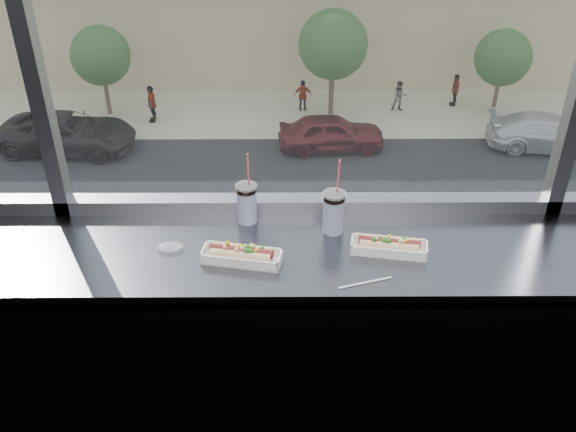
{
  "coord_description": "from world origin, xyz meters",
  "views": [
    {
      "loc": [
        -0.09,
        -0.73,
        2.53
      ],
      "look_at": [
        -0.08,
        1.23,
        1.25
      ],
      "focal_mm": 40.0,
      "sensor_mm": 36.0,
      "label": 1
    }
  ],
  "objects_px": {
    "car_near_d": "(520,228)",
    "car_far_c": "(550,127)",
    "pedestrian_a": "(151,100)",
    "tree_center": "(333,45)",
    "loose_straw": "(365,283)",
    "pedestrian_b": "(303,93)",
    "hotdog_tray_right": "(389,246)",
    "pedestrian_c": "(400,93)",
    "hotdog_tray_left": "(241,255)",
    "pedestrian_d": "(456,87)",
    "tree_right": "(503,58)",
    "car_far_b": "(332,127)",
    "car_near_b": "(40,228)",
    "car_near_c": "(250,226)",
    "car_far_a": "(66,127)",
    "wrapper": "(170,247)",
    "tree_left": "(101,56)",
    "soda_cup_right": "(334,210)",
    "soda_cup_left": "(247,201)"
  },
  "relations": [
    {
      "from": "car_near_d",
      "to": "car_far_c",
      "type": "bearing_deg",
      "value": -26.0
    },
    {
      "from": "pedestrian_a",
      "to": "tree_center",
      "type": "bearing_deg",
      "value": 95.96
    },
    {
      "from": "loose_straw",
      "to": "pedestrian_b",
      "type": "bearing_deg",
      "value": 71.63
    },
    {
      "from": "hotdog_tray_right",
      "to": "pedestrian_a",
      "type": "bearing_deg",
      "value": 113.67
    },
    {
      "from": "pedestrian_c",
      "to": "pedestrian_b",
      "type": "xyz_separation_m",
      "value": [
        -4.91,
        0.05,
        0.04
      ]
    },
    {
      "from": "hotdog_tray_left",
      "to": "tree_center",
      "type": "xyz_separation_m",
      "value": [
        2.49,
        28.35,
        -8.54
      ]
    },
    {
      "from": "pedestrian_d",
      "to": "tree_right",
      "type": "distance_m",
      "value": 2.8
    },
    {
      "from": "car_far_b",
      "to": "tree_right",
      "type": "height_order",
      "value": "tree_right"
    },
    {
      "from": "car_near_b",
      "to": "car_far_c",
      "type": "bearing_deg",
      "value": -60.66
    },
    {
      "from": "tree_center",
      "to": "tree_right",
      "type": "bearing_deg",
      "value": -0.0
    },
    {
      "from": "car_near_c",
      "to": "car_near_b",
      "type": "height_order",
      "value": "car_near_c"
    },
    {
      "from": "car_near_d",
      "to": "car_far_a",
      "type": "distance_m",
      "value": 19.59
    },
    {
      "from": "hotdog_tray_right",
      "to": "car_near_b",
      "type": "bearing_deg",
      "value": 127.94
    },
    {
      "from": "hotdog_tray_right",
      "to": "car_near_c",
      "type": "height_order",
      "value": "hotdog_tray_right"
    },
    {
      "from": "hotdog_tray_right",
      "to": "pedestrian_c",
      "type": "distance_m",
      "value": 31.18
    },
    {
      "from": "wrapper",
      "to": "tree_left",
      "type": "relative_size",
      "value": 0.02
    },
    {
      "from": "soda_cup_right",
      "to": "pedestrian_a",
      "type": "bearing_deg",
      "value": 103.83
    },
    {
      "from": "loose_straw",
      "to": "pedestrian_d",
      "type": "relative_size",
      "value": 0.1
    },
    {
      "from": "soda_cup_right",
      "to": "pedestrian_c",
      "type": "distance_m",
      "value": 31.11
    },
    {
      "from": "car_far_c",
      "to": "pedestrian_b",
      "type": "xyz_separation_m",
      "value": [
        -11.01,
        4.35,
        -0.1
      ]
    },
    {
      "from": "car_far_b",
      "to": "tree_left",
      "type": "distance_m",
      "value": 11.87
    },
    {
      "from": "pedestrian_a",
      "to": "loose_straw",
      "type": "bearing_deg",
      "value": 13.85
    },
    {
      "from": "car_far_a",
      "to": "tree_center",
      "type": "bearing_deg",
      "value": -67.34
    },
    {
      "from": "soda_cup_left",
      "to": "pedestrian_b",
      "type": "distance_m",
      "value": 30.58
    },
    {
      "from": "hotdog_tray_left",
      "to": "car_near_c",
      "type": "xyz_separation_m",
      "value": [
        -1.04,
        16.35,
        -10.93
      ]
    },
    {
      "from": "hotdog_tray_left",
      "to": "car_near_c",
      "type": "height_order",
      "value": "hotdog_tray_left"
    },
    {
      "from": "hotdog_tray_right",
      "to": "wrapper",
      "type": "xyz_separation_m",
      "value": [
        -0.82,
        0.02,
        -0.02
      ]
    },
    {
      "from": "soda_cup_left",
      "to": "loose_straw",
      "type": "height_order",
      "value": "soda_cup_left"
    },
    {
      "from": "wrapper",
      "to": "car_far_b",
      "type": "bearing_deg",
      "value": 84.05
    },
    {
      "from": "loose_straw",
      "to": "tree_center",
      "type": "distance_m",
      "value": 29.8
    },
    {
      "from": "tree_center",
      "to": "soda_cup_right",
      "type": "bearing_deg",
      "value": -94.35
    },
    {
      "from": "wrapper",
      "to": "tree_right",
      "type": "distance_m",
      "value": 31.72
    },
    {
      "from": "hotdog_tray_left",
      "to": "wrapper",
      "type": "xyz_separation_m",
      "value": [
        -0.27,
        0.07,
        -0.02
      ]
    },
    {
      "from": "pedestrian_b",
      "to": "tree_right",
      "type": "height_order",
      "value": "tree_right"
    },
    {
      "from": "car_near_d",
      "to": "pedestrian_d",
      "type": "distance_m",
      "value": 13.03
    },
    {
      "from": "hotdog_tray_left",
      "to": "hotdog_tray_right",
      "type": "relative_size",
      "value": 1.04
    },
    {
      "from": "wrapper",
      "to": "car_near_d",
      "type": "height_order",
      "value": "wrapper"
    },
    {
      "from": "soda_cup_left",
      "to": "tree_center",
      "type": "height_order",
      "value": "soda_cup_left"
    },
    {
      "from": "pedestrian_b",
      "to": "pedestrian_a",
      "type": "bearing_deg",
      "value": 9.74
    },
    {
      "from": "car_far_b",
      "to": "tree_center",
      "type": "height_order",
      "value": "tree_center"
    },
    {
      "from": "wrapper",
      "to": "car_far_a",
      "type": "bearing_deg",
      "value": 111.09
    },
    {
      "from": "wrapper",
      "to": "hotdog_tray_right",
      "type": "bearing_deg",
      "value": -1.37
    },
    {
      "from": "loose_straw",
      "to": "pedestrian_a",
      "type": "relative_size",
      "value": 0.09
    },
    {
      "from": "car_far_a",
      "to": "pedestrian_c",
      "type": "distance_m",
      "value": 16.21
    },
    {
      "from": "loose_straw",
      "to": "tree_center",
      "type": "height_order",
      "value": "loose_straw"
    },
    {
      "from": "soda_cup_right",
      "to": "pedestrian_d",
      "type": "bearing_deg",
      "value": 73.53
    },
    {
      "from": "wrapper",
      "to": "car_far_b",
      "type": "height_order",
      "value": "wrapper"
    },
    {
      "from": "hotdog_tray_left",
      "to": "tree_right",
      "type": "xyz_separation_m",
      "value": [
        10.78,
        28.35,
        -9.2
      ]
    },
    {
      "from": "car_far_a",
      "to": "pedestrian_c",
      "type": "bearing_deg",
      "value": -70.2
    },
    {
      "from": "car_near_c",
      "to": "car_far_a",
      "type": "bearing_deg",
      "value": 47.13
    }
  ]
}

